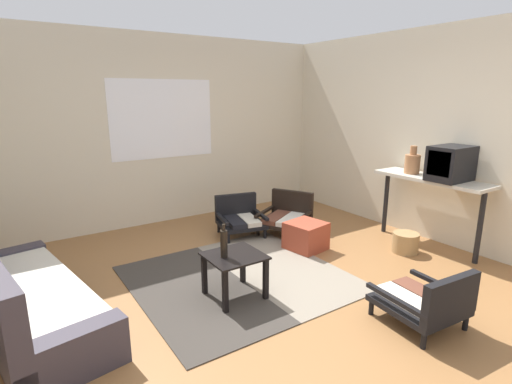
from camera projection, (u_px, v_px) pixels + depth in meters
ground_plane at (291, 305)px, 3.60m from camera, size 7.80×7.80×0.00m
far_wall_with_window at (162, 131)px, 5.74m from camera, size 5.60×0.13×2.70m
side_wall_right at (444, 137)px, 4.94m from camera, size 0.12×6.60×2.70m
area_rug at (239, 278)px, 4.12m from camera, size 2.08×2.01×0.01m
couch at (23, 301)px, 3.23m from camera, size 1.07×2.15×0.77m
coffee_table at (234, 265)px, 3.68m from camera, size 0.51×0.49×0.43m
armchair_by_window at (240, 217)px, 5.38m from camera, size 0.70×0.67×0.53m
armchair_striped_foreground at (427, 301)px, 3.22m from camera, size 0.64×0.68×0.53m
armchair_corner at (286, 215)px, 5.48m from camera, size 0.85×0.85×0.54m
ottoman_orange at (306, 236)px, 4.87m from camera, size 0.49×0.49×0.34m
console_shelf at (431, 186)px, 4.83m from camera, size 0.45×1.40×0.89m
crt_television at (451, 163)px, 4.58m from camera, size 0.50×0.35×0.40m
clay_vase at (412, 163)px, 5.00m from camera, size 0.19×0.19×0.35m
glass_bottle at (224, 243)px, 3.57m from camera, size 0.07×0.07×0.32m
wicker_basket at (405, 243)px, 4.79m from camera, size 0.31×0.31×0.24m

